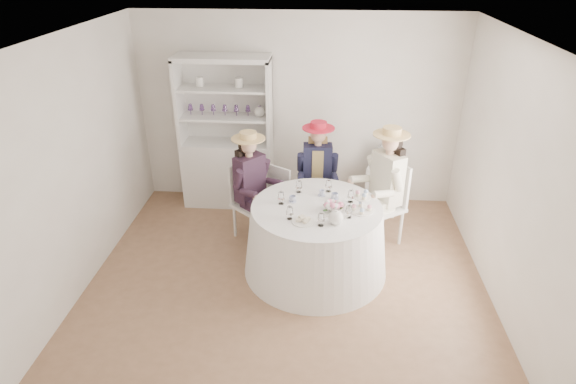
{
  "coord_description": "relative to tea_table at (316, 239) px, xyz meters",
  "views": [
    {
      "loc": [
        0.35,
        -4.53,
        3.45
      ],
      "look_at": [
        0.0,
        0.1,
        1.05
      ],
      "focal_mm": 30.0,
      "sensor_mm": 36.0,
      "label": 1
    }
  ],
  "objects": [
    {
      "name": "guest_left",
      "position": [
        -0.83,
        0.66,
        0.4
      ],
      "size": [
        0.62,
        0.61,
        1.46
      ],
      "rotation": [
        0.0,
        0.0,
        0.86
      ],
      "color": "silver",
      "rests_on": "ground"
    },
    {
      "name": "tea_table",
      "position": [
        0.0,
        0.0,
        0.0
      ],
      "size": [
        1.67,
        1.67,
        0.85
      ],
      "rotation": [
        0.0,
        0.0,
        0.04
      ],
      "color": "white",
      "rests_on": "ground"
    },
    {
      "name": "flower_arrangement",
      "position": [
        0.17,
        -0.09,
        0.51
      ],
      "size": [
        0.17,
        0.17,
        0.06
      ],
      "rotation": [
        0.0,
        0.0,
        -0.26
      ],
      "color": "pink",
      "rests_on": "tea_table"
    },
    {
      "name": "cupcake_stand",
      "position": [
        0.49,
        -0.06,
        0.51
      ],
      "size": [
        0.26,
        0.26,
        0.24
      ],
      "rotation": [
        0.0,
        0.0,
        0.03
      ],
      "color": "white",
      "rests_on": "tea_table"
    },
    {
      "name": "side_table",
      "position": [
        0.94,
        1.54,
        -0.07
      ],
      "size": [
        0.56,
        0.56,
        0.69
      ],
      "primitive_type": "cube",
      "rotation": [
        0.0,
        0.0,
        -0.32
      ],
      "color": "silver",
      "rests_on": "ground"
    },
    {
      "name": "hatbox",
      "position": [
        0.94,
        1.54,
        0.4
      ],
      "size": [
        0.35,
        0.35,
        0.27
      ],
      "primitive_type": "cylinder",
      "rotation": [
        0.0,
        0.0,
        -0.39
      ],
      "color": "black",
      "rests_on": "side_table"
    },
    {
      "name": "teacup_b",
      "position": [
        0.05,
        0.27,
        0.45
      ],
      "size": [
        0.08,
        0.08,
        0.06
      ],
      "primitive_type": "imported",
      "rotation": [
        0.0,
        0.0,
        -0.21
      ],
      "color": "white",
      "rests_on": "tea_table"
    },
    {
      "name": "sandwich_plate",
      "position": [
        -0.14,
        -0.34,
        0.44
      ],
      "size": [
        0.24,
        0.24,
        0.05
      ],
      "rotation": [
        0.0,
        0.0,
        -0.2
      ],
      "color": "white",
      "rests_on": "tea_table"
    },
    {
      "name": "hutch",
      "position": [
        -1.31,
        1.61,
        0.35
      ],
      "size": [
        1.39,
        0.77,
        2.16
      ],
      "rotation": [
        0.0,
        0.0,
        0.24
      ],
      "color": "silver",
      "rests_on": "ground"
    },
    {
      "name": "wall_left",
      "position": [
        -2.57,
        -0.16,
        0.93
      ],
      "size": [
        0.0,
        4.5,
        4.5
      ],
      "primitive_type": "plane",
      "rotation": [
        1.57,
        0.0,
        1.57
      ],
      "color": "silver",
      "rests_on": "ground"
    },
    {
      "name": "ceiling",
      "position": [
        -0.32,
        -0.16,
        2.28
      ],
      "size": [
        4.5,
        4.5,
        0.0
      ],
      "primitive_type": "plane",
      "rotation": [
        3.14,
        0.0,
        0.0
      ],
      "color": "white",
      "rests_on": "wall_back"
    },
    {
      "name": "ground",
      "position": [
        -0.32,
        -0.16,
        -0.42
      ],
      "size": [
        4.5,
        4.5,
        0.0
      ],
      "primitive_type": "plane",
      "color": "brown",
      "rests_on": "ground"
    },
    {
      "name": "wall_right",
      "position": [
        1.93,
        -0.16,
        0.93
      ],
      "size": [
        0.0,
        4.5,
        4.5
      ],
      "primitive_type": "plane",
      "rotation": [
        1.57,
        0.0,
        -1.57
      ],
      "color": "silver",
      "rests_on": "ground"
    },
    {
      "name": "guest_mid",
      "position": [
        -0.01,
        1.06,
        0.41
      ],
      "size": [
        0.53,
        0.55,
        1.46
      ],
      "rotation": [
        0.0,
        0.0,
        0.05
      ],
      "color": "silver",
      "rests_on": "ground"
    },
    {
      "name": "flower_bowl",
      "position": [
        0.2,
        -0.06,
        0.45
      ],
      "size": [
        0.27,
        0.27,
        0.05
      ],
      "primitive_type": "imported",
      "rotation": [
        0.0,
        0.0,
        -0.42
      ],
      "color": "white",
      "rests_on": "tea_table"
    },
    {
      "name": "wall_front",
      "position": [
        -0.32,
        -2.16,
        0.93
      ],
      "size": [
        4.5,
        0.0,
        4.5
      ],
      "primitive_type": "plane",
      "rotation": [
        -1.57,
        0.0,
        0.0
      ],
      "color": "silver",
      "rests_on": "ground"
    },
    {
      "name": "teacup_c",
      "position": [
        0.2,
        0.2,
        0.46
      ],
      "size": [
        0.1,
        0.1,
        0.07
      ],
      "primitive_type": "imported",
      "rotation": [
        0.0,
        0.0,
        -0.2
      ],
      "color": "white",
      "rests_on": "tea_table"
    },
    {
      "name": "stemware_set",
      "position": [
        -0.0,
        0.0,
        0.5
      ],
      "size": [
        0.86,
        0.86,
        0.15
      ],
      "color": "white",
      "rests_on": "tea_table"
    },
    {
      "name": "wall_back",
      "position": [
        -0.32,
        1.84,
        0.93
      ],
      "size": [
        4.5,
        0.0,
        4.5
      ],
      "primitive_type": "plane",
      "rotation": [
        1.57,
        0.0,
        0.0
      ],
      "color": "silver",
      "rests_on": "ground"
    },
    {
      "name": "spare_chair",
      "position": [
        -0.45,
        0.98,
        0.07
      ],
      "size": [
        0.52,
        0.52,
        0.91
      ],
      "rotation": [
        0.0,
        0.0,
        2.58
      ],
      "color": "silver",
      "rests_on": "ground"
    },
    {
      "name": "guest_right",
      "position": [
        0.82,
        0.67,
        0.46
      ],
      "size": [
        0.67,
        0.62,
        1.56
      ],
      "rotation": [
        0.0,
        0.0,
        -0.99
      ],
      "color": "silver",
      "rests_on": "ground"
    },
    {
      "name": "table_teapot",
      "position": [
        0.21,
        -0.34,
        0.5
      ],
      "size": [
        0.22,
        0.16,
        0.17
      ],
      "rotation": [
        0.0,
        0.0,
        0.13
      ],
      "color": "white",
      "rests_on": "tea_table"
    },
    {
      "name": "teacup_a",
      "position": [
        -0.28,
        0.1,
        0.46
      ],
      "size": [
        0.1,
        0.1,
        0.06
      ],
      "primitive_type": "imported",
      "rotation": [
        0.0,
        0.0,
        -0.22
      ],
      "color": "white",
      "rests_on": "tea_table"
    }
  ]
}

